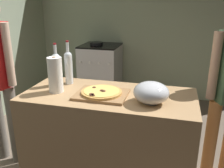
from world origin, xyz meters
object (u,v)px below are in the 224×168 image
mixing_bowl (151,93)px  paper_towel_roll (55,75)px  wine_bottle_clear (56,68)px  pizza (101,92)px  wine_bottle_dark (68,66)px  stove (101,72)px

mixing_bowl → paper_towel_roll: (-0.77, 0.04, 0.06)m
mixing_bowl → wine_bottle_clear: (-0.83, 0.18, 0.08)m
pizza → paper_towel_roll: bearing=-178.7°
pizza → wine_bottle_clear: (-0.45, 0.14, 0.13)m
paper_towel_roll → wine_bottle_clear: size_ratio=0.78×
mixing_bowl → wine_bottle_dark: size_ratio=0.67×
paper_towel_roll → pizza: bearing=1.3°
paper_towel_roll → stove: (-0.27, 2.06, -0.58)m
paper_towel_roll → stove: bearing=97.4°
wine_bottle_dark → stove: (-0.28, 1.84, -0.60)m
pizza → wine_bottle_dark: size_ratio=0.83×
paper_towel_roll → wine_bottle_clear: (-0.06, 0.15, 0.01)m
wine_bottle_dark → stove: 1.96m
mixing_bowl → wine_bottle_dark: wine_bottle_dark is taller
wine_bottle_clear → wine_bottle_dark: wine_bottle_dark is taller
pizza → stove: bearing=107.6°
paper_towel_roll → wine_bottle_dark: wine_bottle_dark is taller
mixing_bowl → stove: size_ratio=0.27×
stove → wine_bottle_clear: bearing=-83.9°
paper_towel_roll → stove: paper_towel_roll is taller
wine_bottle_clear → stove: size_ratio=0.39×
paper_towel_roll → wine_bottle_dark: (0.02, 0.22, 0.02)m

